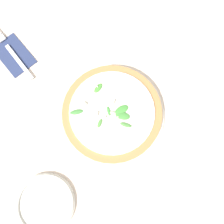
# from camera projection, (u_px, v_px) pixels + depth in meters

# --- Properties ---
(ground_plane) EXTENTS (6.00, 6.00, 0.00)m
(ground_plane) POSITION_uv_depth(u_px,v_px,m) (113.00, 111.00, 0.65)
(ground_plane) COLOR beige
(pizza_arugula_main) EXTENTS (0.31, 0.31, 0.05)m
(pizza_arugula_main) POSITION_uv_depth(u_px,v_px,m) (112.00, 113.00, 0.63)
(pizza_arugula_main) COLOR silver
(pizza_arugula_main) RESTS_ON ground_plane
(wine_glass) EXTENTS (0.08, 0.08, 0.17)m
(wine_glass) POSITION_uv_depth(u_px,v_px,m) (210.00, 46.00, 0.57)
(wine_glass) COLOR white
(wine_glass) RESTS_ON ground_plane
(napkin) EXTENTS (0.14, 0.10, 0.01)m
(napkin) POSITION_uv_depth(u_px,v_px,m) (14.00, 55.00, 0.69)
(napkin) COLOR navy
(napkin) RESTS_ON ground_plane
(fork) EXTENTS (0.23, 0.03, 0.00)m
(fork) POSITION_uv_depth(u_px,v_px,m) (12.00, 52.00, 0.68)
(fork) COLOR silver
(fork) RESTS_ON ground_plane
(side_plate_white) EXTENTS (0.16, 0.16, 0.02)m
(side_plate_white) POSITION_uv_depth(u_px,v_px,m) (45.00, 204.00, 0.59)
(side_plate_white) COLOR silver
(side_plate_white) RESTS_ON ground_plane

